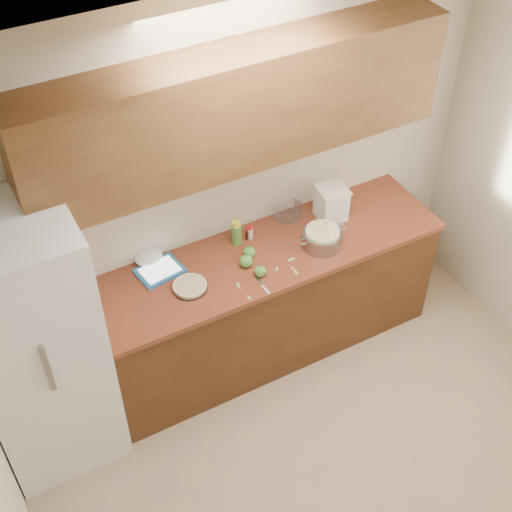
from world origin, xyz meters
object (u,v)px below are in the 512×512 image
pie (190,286)px  colander (322,238)px  flour_canister (331,203)px  tablet (160,271)px

pie → colander: (0.93, -0.05, 0.04)m
pie → colander: colander is taller
pie → flour_canister: (1.14, 0.17, 0.11)m
pie → flour_canister: size_ratio=0.91×
flour_canister → tablet: size_ratio=0.79×
flour_canister → tablet: bearing=177.4°
pie → colander: 0.93m
colander → flour_canister: 0.31m
flour_canister → colander: bearing=-133.7°
pie → tablet: (-0.11, 0.23, -0.01)m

